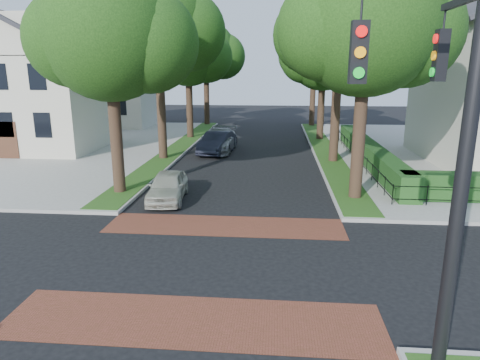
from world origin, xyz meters
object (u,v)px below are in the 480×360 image
(parked_car_front, at_px, (168,186))
(parked_car_rear, at_px, (218,140))
(traffic_signal, at_px, (451,134))
(parked_car_middle, at_px, (217,143))

(parked_car_front, relative_size, parked_car_rear, 0.70)
(traffic_signal, relative_size, parked_car_rear, 1.44)
(traffic_signal, relative_size, parked_car_front, 2.06)
(traffic_signal, bearing_deg, parked_car_rear, 107.50)
(parked_car_front, bearing_deg, traffic_signal, -58.43)
(parked_car_middle, bearing_deg, traffic_signal, -62.84)
(traffic_signal, height_order, parked_car_middle, traffic_signal)
(parked_car_middle, bearing_deg, parked_car_front, -84.32)
(traffic_signal, height_order, parked_car_front, traffic_signal)
(parked_car_middle, height_order, parked_car_rear, parked_car_rear)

